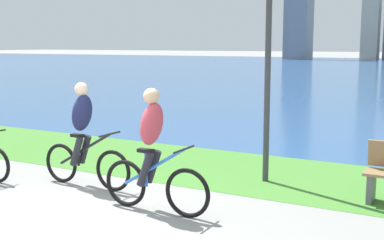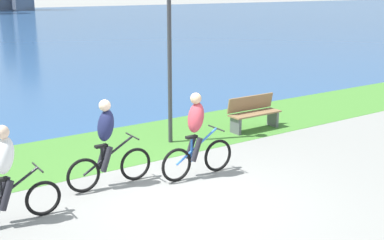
{
  "view_description": "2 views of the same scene",
  "coord_description": "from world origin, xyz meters",
  "px_view_note": "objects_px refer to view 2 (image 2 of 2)",
  "views": [
    {
      "loc": [
        4.51,
        -4.81,
        2.3
      ],
      "look_at": [
        1.15,
        1.3,
        1.26
      ],
      "focal_mm": 47.76,
      "sensor_mm": 36.0,
      "label": 1
    },
    {
      "loc": [
        -4.69,
        -6.87,
        3.71
      ],
      "look_at": [
        0.97,
        1.38,
        1.04
      ],
      "focal_mm": 47.22,
      "sensor_mm": 36.0,
      "label": 2
    }
  ],
  "objects_px": {
    "bench_near_path": "(254,113)",
    "lamppost_tall": "(169,26)",
    "cyclist_lead": "(196,136)",
    "cyclist_distant_rear": "(7,175)",
    "cyclist_trailing": "(107,144)"
  },
  "relations": [
    {
      "from": "bench_near_path",
      "to": "lamppost_tall",
      "type": "xyz_separation_m",
      "value": [
        -2.42,
        0.28,
        2.36
      ]
    },
    {
      "from": "cyclist_lead",
      "to": "bench_near_path",
      "type": "relative_size",
      "value": 1.14
    },
    {
      "from": "bench_near_path",
      "to": "cyclist_lead",
      "type": "bearing_deg",
      "value": -148.66
    },
    {
      "from": "bench_near_path",
      "to": "lamppost_tall",
      "type": "relative_size",
      "value": 0.34
    },
    {
      "from": "cyclist_distant_rear",
      "to": "cyclist_lead",
      "type": "bearing_deg",
      "value": 0.26
    },
    {
      "from": "cyclist_trailing",
      "to": "lamppost_tall",
      "type": "relative_size",
      "value": 0.4
    },
    {
      "from": "cyclist_trailing",
      "to": "bench_near_path",
      "type": "distance_m",
      "value": 5.11
    },
    {
      "from": "cyclist_lead",
      "to": "bench_near_path",
      "type": "distance_m",
      "value": 3.79
    },
    {
      "from": "bench_near_path",
      "to": "cyclist_distant_rear",
      "type": "bearing_deg",
      "value": -163.93
    },
    {
      "from": "cyclist_trailing",
      "to": "cyclist_distant_rear",
      "type": "bearing_deg",
      "value": -164.83
    },
    {
      "from": "cyclist_lead",
      "to": "bench_near_path",
      "type": "xyz_separation_m",
      "value": [
        3.22,
        1.96,
        -0.39
      ]
    },
    {
      "from": "cyclist_trailing",
      "to": "lamppost_tall",
      "type": "xyz_separation_m",
      "value": [
        2.47,
        1.72,
        1.97
      ]
    },
    {
      "from": "bench_near_path",
      "to": "lamppost_tall",
      "type": "height_order",
      "value": "lamppost_tall"
    },
    {
      "from": "cyclist_distant_rear",
      "to": "lamppost_tall",
      "type": "distance_m",
      "value": 5.36
    },
    {
      "from": "cyclist_distant_rear",
      "to": "lamppost_tall",
      "type": "bearing_deg",
      "value": 26.98
    }
  ]
}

